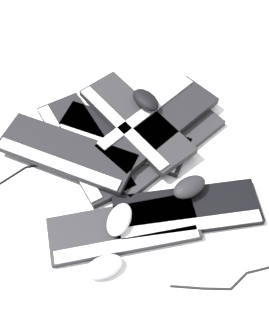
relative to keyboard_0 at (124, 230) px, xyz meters
The scene contains 13 objects.
ground_plane 0.14m from the keyboard_0, 160.18° to the right, with size 3.20×3.20×0.00m, color white.
keyboard_0 is the anchor object (origin of this frame).
keyboard_1 0.20m from the keyboard_0, 133.81° to the left, with size 0.37×0.45×0.03m.
keyboard_2 0.33m from the keyboard_0, behind, with size 0.46×0.30×0.03m.
keyboard_3 0.34m from the keyboard_0, 152.62° to the right, with size 0.18×0.45×0.03m.
keyboard_4 0.33m from the keyboard_0, 129.83° to the right, with size 0.38×0.45×0.03m.
keyboard_5 0.39m from the keyboard_0, 159.34° to the right, with size 0.32×0.46×0.03m.
keyboard_6 0.40m from the keyboard_0, behind, with size 0.46×0.29×0.03m.
keyboard_7 0.32m from the keyboard_0, 118.11° to the right, with size 0.17×0.45×0.03m.
mouse_0 0.13m from the keyboard_0, ahead, with size 0.11×0.07×0.04m, color #B7B7BC.
mouse_1 0.46m from the keyboard_0, 163.05° to the right, with size 0.11×0.07×0.04m, color black.
mouse_2 0.24m from the keyboard_0, 148.12° to the left, with size 0.11×0.07×0.04m, color black.
mouse_3 0.04m from the keyboard_0, 115.36° to the right, with size 0.11×0.07×0.04m, color silver.
Camera 1 is at (0.65, 0.34, 1.26)m, focal length 50.00 mm.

